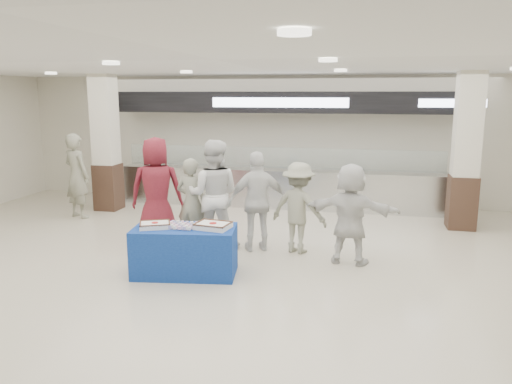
% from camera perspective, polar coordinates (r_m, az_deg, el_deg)
% --- Properties ---
extents(ground, '(14.00, 14.00, 0.00)m').
position_cam_1_polar(ground, '(7.38, -4.38, -10.77)').
color(ground, beige).
rests_on(ground, ground).
extents(serving_line, '(8.70, 0.85, 2.80)m').
position_cam_1_polar(serving_line, '(12.22, 2.88, 3.67)').
color(serving_line, silver).
rests_on(serving_line, ground).
extents(column_left, '(0.55, 0.55, 3.20)m').
position_cam_1_polar(column_left, '(12.38, -16.76, 5.04)').
color(column_left, '#332017').
rests_on(column_left, ground).
extents(column_right, '(0.55, 0.55, 3.20)m').
position_cam_1_polar(column_right, '(11.00, 22.83, 3.92)').
color(column_right, '#332017').
rests_on(column_right, ground).
extents(display_table, '(1.65, 1.00, 0.75)m').
position_cam_1_polar(display_table, '(7.80, -8.12, -6.70)').
color(display_table, '#153C93').
rests_on(display_table, ground).
extents(sheet_cake_left, '(0.56, 0.51, 0.10)m').
position_cam_1_polar(sheet_cake_left, '(7.76, -11.48, -3.65)').
color(sheet_cake_left, white).
rests_on(sheet_cake_left, display_table).
extents(sheet_cake_right, '(0.55, 0.45, 0.10)m').
position_cam_1_polar(sheet_cake_right, '(7.58, -4.94, -3.80)').
color(sheet_cake_right, white).
rests_on(sheet_cake_right, display_table).
extents(cupcake_tray, '(0.39, 0.30, 0.06)m').
position_cam_1_polar(cupcake_tray, '(7.69, -8.56, -3.81)').
color(cupcake_tray, '#A1A1A6').
rests_on(cupcake_tray, display_table).
extents(civilian_maroon, '(1.11, 0.88, 1.98)m').
position_cam_1_polar(civilian_maroon, '(9.46, -11.28, 0.22)').
color(civilian_maroon, maroon).
rests_on(civilian_maroon, ground).
extents(soldier_a, '(0.65, 0.48, 1.63)m').
position_cam_1_polar(soldier_a, '(9.12, -7.36, -1.21)').
color(soldier_a, gray).
rests_on(soldier_a, ground).
extents(chef_tall, '(1.03, 0.84, 1.97)m').
position_cam_1_polar(chef_tall, '(8.94, -4.89, -0.30)').
color(chef_tall, white).
rests_on(chef_tall, ground).
extents(chef_short, '(1.13, 0.80, 1.78)m').
position_cam_1_polar(chef_short, '(8.77, 0.21, -1.10)').
color(chef_short, white).
rests_on(chef_short, ground).
extents(soldier_b, '(1.17, 0.90, 1.60)m').
position_cam_1_polar(soldier_b, '(8.72, 4.88, -1.82)').
color(soldier_b, gray).
rests_on(soldier_b, ground).
extents(civilian_white, '(1.61, 0.73, 1.67)m').
position_cam_1_polar(civilian_white, '(8.25, 10.74, -2.47)').
color(civilian_white, white).
rests_on(civilian_white, ground).
extents(soldier_bg, '(0.81, 0.68, 1.90)m').
position_cam_1_polar(soldier_bg, '(11.83, -19.79, 1.75)').
color(soldier_bg, gray).
rests_on(soldier_bg, ground).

